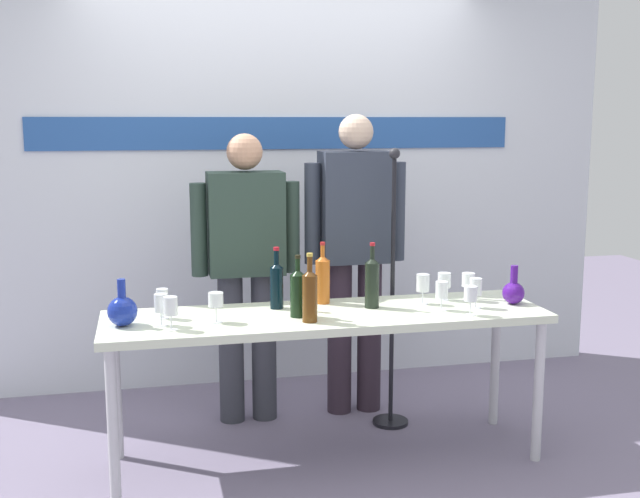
{
  "coord_description": "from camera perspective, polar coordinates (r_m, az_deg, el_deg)",
  "views": [
    {
      "loc": [
        -0.86,
        -3.62,
        1.7
      ],
      "look_at": [
        0.0,
        0.15,
        1.05
      ],
      "focal_mm": 43.76,
      "sensor_mm": 36.0,
      "label": 1
    }
  ],
  "objects": [
    {
      "name": "presenter_right",
      "position": [
        4.45,
        2.58,
        0.25
      ],
      "size": [
        0.59,
        0.22,
        1.73
      ],
      "color": "#2F232E",
      "rests_on": "ground"
    },
    {
      "name": "decanter_blue_right",
      "position": [
        4.12,
        13.96,
        -3.03
      ],
      "size": [
        0.11,
        0.11,
        0.2
      ],
      "color": "#461583",
      "rests_on": "display_table"
    },
    {
      "name": "wine_glass_left_2",
      "position": [
        3.67,
        -7.63,
        -3.74
      ],
      "size": [
        0.07,
        0.07,
        0.14
      ],
      "color": "white",
      "rests_on": "display_table"
    },
    {
      "name": "wine_glass_right_2",
      "position": [
        4.14,
        10.8,
        -2.27
      ],
      "size": [
        0.07,
        0.07,
        0.15
      ],
      "color": "white",
      "rests_on": "display_table"
    },
    {
      "name": "wine_bottle_0",
      "position": [
        3.74,
        -1.63,
        -3.12
      ],
      "size": [
        0.07,
        0.07,
        0.3
      ],
      "color": "black",
      "rests_on": "display_table"
    },
    {
      "name": "wine_bottle_1",
      "position": [
        3.64,
        -0.75,
        -3.29
      ],
      "size": [
        0.07,
        0.07,
        0.33
      ],
      "color": "#522D0D",
      "rests_on": "display_table"
    },
    {
      "name": "wine_glass_right_4",
      "position": [
        3.91,
        8.89,
        -3.01
      ],
      "size": [
        0.06,
        0.06,
        0.15
      ],
      "color": "white",
      "rests_on": "display_table"
    },
    {
      "name": "ground_plane",
      "position": [
        4.09,
        0.48,
        -15.07
      ],
      "size": [
        10.0,
        10.0,
        0.0
      ],
      "primitive_type": "plane",
      "color": "slate"
    },
    {
      "name": "wine_bottle_4",
      "position": [
        4.01,
        0.19,
        -2.13
      ],
      "size": [
        0.07,
        0.07,
        0.32
      ],
      "color": "#CA621D",
      "rests_on": "display_table"
    },
    {
      "name": "decanter_blue_left",
      "position": [
        3.69,
        -14.25,
        -4.36
      ],
      "size": [
        0.14,
        0.14,
        0.22
      ],
      "color": "navy",
      "rests_on": "display_table"
    },
    {
      "name": "wine_bottle_3",
      "position": [
        3.9,
        -3.19,
        -2.53
      ],
      "size": [
        0.07,
        0.07,
        0.31
      ],
      "color": "black",
      "rests_on": "display_table"
    },
    {
      "name": "wine_bottle_2",
      "position": [
        3.92,
        3.83,
        -2.35
      ],
      "size": [
        0.07,
        0.07,
        0.33
      ],
      "color": "black",
      "rests_on": "display_table"
    },
    {
      "name": "wine_glass_right_3",
      "position": [
        3.83,
        10.95,
        -3.28
      ],
      "size": [
        0.06,
        0.06,
        0.14
      ],
      "color": "white",
      "rests_on": "display_table"
    },
    {
      "name": "microphone_stand",
      "position": [
        4.36,
        5.27,
        -6.24
      ],
      "size": [
        0.2,
        0.2,
        1.55
      ],
      "color": "black",
      "rests_on": "ground"
    },
    {
      "name": "wine_glass_right_5",
      "position": [
        4.03,
        7.53,
        -2.51
      ],
      "size": [
        0.07,
        0.07,
        0.16
      ],
      "color": "white",
      "rests_on": "display_table"
    },
    {
      "name": "wine_glass_right_1",
      "position": [
        4.13,
        9.07,
        -2.3
      ],
      "size": [
        0.07,
        0.07,
        0.15
      ],
      "color": "white",
      "rests_on": "display_table"
    },
    {
      "name": "back_wall",
      "position": [
        5.03,
        -3.02,
        7.22
      ],
      "size": [
        4.38,
        0.11,
        3.0
      ],
      "color": "silver",
      "rests_on": "ground"
    },
    {
      "name": "presenter_left",
      "position": [
        4.34,
        -5.41,
        -0.81
      ],
      "size": [
        0.6,
        0.22,
        1.62
      ],
      "color": "#34363E",
      "rests_on": "ground"
    },
    {
      "name": "wine_glass_right_0",
      "position": [
        3.99,
        11.32,
        -2.77
      ],
      "size": [
        0.06,
        0.06,
        0.15
      ],
      "color": "white",
      "rests_on": "display_table"
    },
    {
      "name": "wine_glass_left_1",
      "position": [
        3.57,
        -10.87,
        -4.17
      ],
      "size": [
        0.06,
        0.06,
        0.15
      ],
      "color": "white",
      "rests_on": "display_table"
    },
    {
      "name": "display_table",
      "position": [
        3.85,
        0.5,
        -5.66
      ],
      "size": [
        2.17,
        0.59,
        0.76
      ],
      "color": "silver",
      "rests_on": "ground"
    },
    {
      "name": "wine_glass_left_3",
      "position": [
        3.65,
        -11.56,
        -3.94
      ],
      "size": [
        0.06,
        0.06,
        0.15
      ],
      "color": "white",
      "rests_on": "display_table"
    },
    {
      "name": "wine_glass_left_0",
      "position": [
        3.78,
        -11.46,
        -3.56
      ],
      "size": [
        0.06,
        0.06,
        0.14
      ],
      "color": "white",
      "rests_on": "display_table"
    }
  ]
}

